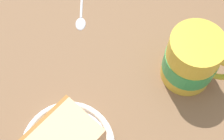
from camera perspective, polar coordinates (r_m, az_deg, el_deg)
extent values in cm
cube|color=brown|center=(55.93, 1.90, -8.31)|extent=(131.90, 131.90, 3.82)
cube|color=#9E662D|center=(50.32, -11.60, -9.30)|extent=(9.69, 2.06, 4.66)
cylinder|color=gold|center=(53.97, 13.98, 1.89)|extent=(8.79, 8.79, 10.55)
cylinder|color=green|center=(54.71, 13.79, 1.44)|extent=(8.96, 8.96, 3.73)
cylinder|color=#47230F|center=(50.99, 14.84, 3.85)|extent=(7.73, 7.73, 0.40)
torus|color=gold|center=(54.27, 18.31, 0.20)|extent=(3.46, 5.48, 5.64)
ellipsoid|color=silver|center=(62.62, -5.64, 8.37)|extent=(3.43, 3.59, 0.80)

